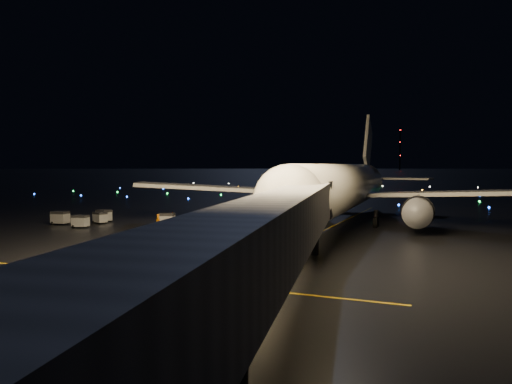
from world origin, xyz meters
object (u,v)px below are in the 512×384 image
at_px(belt_loader, 247,232).
at_px(baggage_cart_4, 60,218).
at_px(pushback_tug, 254,255).
at_px(baggage_cart_2, 81,221).
at_px(baggage_cart_0, 166,220).
at_px(baggage_cart_3, 100,218).
at_px(crew_c, 158,222).
at_px(baggage_cart_1, 104,216).
at_px(airliner, 346,162).

bearing_deg(belt_loader, baggage_cart_4, -172.86).
relative_size(pushback_tug, baggage_cart_2, 2.24).
bearing_deg(baggage_cart_4, baggage_cart_2, -24.91).
relative_size(baggage_cart_0, baggage_cart_4, 0.96).
xyz_separation_m(belt_loader, baggage_cart_2, (-25.51, 5.26, -0.63)).
bearing_deg(baggage_cart_2, baggage_cart_3, 89.34).
xyz_separation_m(pushback_tug, baggage_cart_3, (-30.95, 19.26, -0.23)).
bearing_deg(crew_c, belt_loader, 10.41).
height_order(baggage_cart_0, baggage_cart_2, baggage_cart_0).
xyz_separation_m(baggage_cart_1, baggage_cart_4, (-3.30, -4.83, 0.04)).
bearing_deg(airliner, baggage_cart_0, -155.28).
height_order(baggage_cart_1, baggage_cart_3, baggage_cart_1).
relative_size(baggage_cart_1, baggage_cart_2, 1.06).
height_order(pushback_tug, baggage_cart_4, pushback_tug).
height_order(baggage_cart_2, baggage_cart_4, baggage_cart_4).
height_order(crew_c, baggage_cart_1, crew_c).
relative_size(belt_loader, baggage_cart_1, 2.95).
bearing_deg(crew_c, airliner, 71.55).
height_order(belt_loader, baggage_cart_3, belt_loader).
distance_m(pushback_tug, crew_c, 26.12).
xyz_separation_m(airliner, baggage_cart_3, (-31.37, -11.82, -7.66)).
bearing_deg(baggage_cart_0, baggage_cart_4, 178.36).
distance_m(baggage_cart_1, baggage_cart_3, 1.90).
relative_size(belt_loader, baggage_cart_0, 2.94).
bearing_deg(belt_loader, baggage_cart_0, 166.42).
height_order(belt_loader, baggage_cart_1, belt_loader).
xyz_separation_m(crew_c, baggage_cart_2, (-10.13, -2.31, -0.17)).
distance_m(baggage_cart_1, baggage_cart_2, 6.67).
height_order(pushback_tug, baggage_cart_2, pushback_tug).
xyz_separation_m(airliner, baggage_cart_1, (-32.14, -10.09, -7.58)).
bearing_deg(baggage_cart_0, pushback_tug, -60.34).
relative_size(airliner, pushback_tug, 14.08).
bearing_deg(baggage_cart_4, belt_loader, -19.28).
distance_m(airliner, pushback_tug, 31.95).
relative_size(pushback_tug, baggage_cart_3, 2.33).
height_order(belt_loader, crew_c, belt_loader).
bearing_deg(airliner, baggage_cart_1, -165.64).
height_order(airliner, baggage_cart_0, airliner).
bearing_deg(baggage_cart_1, baggage_cart_3, -51.02).
xyz_separation_m(belt_loader, baggage_cart_0, (-16.13, 10.67, -0.58)).
distance_m(baggage_cart_2, baggage_cart_4, 5.19).
distance_m(baggage_cart_0, baggage_cart_3, 10.25).
relative_size(belt_loader, baggage_cart_4, 2.82).
bearing_deg(baggage_cart_0, airliner, 11.35).
height_order(baggage_cart_3, baggage_cart_4, baggage_cart_4).
bearing_deg(airliner, baggage_cart_4, -160.24).
relative_size(pushback_tug, crew_c, 2.17).
bearing_deg(baggage_cart_4, baggage_cart_3, 30.77).
relative_size(baggage_cart_3, baggage_cart_4, 0.87).
distance_m(belt_loader, crew_c, 17.15).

